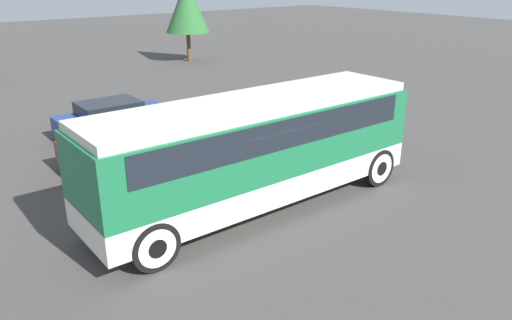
# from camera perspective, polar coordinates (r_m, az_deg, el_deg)

# --- Properties ---
(ground_plane) EXTENTS (120.00, 120.00, 0.00)m
(ground_plane) POSITION_cam_1_polar(r_m,az_deg,el_deg) (13.92, 0.00, -5.29)
(ground_plane) COLOR #423F3D
(tour_bus) EXTENTS (9.50, 2.52, 3.06)m
(tour_bus) POSITION_cam_1_polar(r_m,az_deg,el_deg) (13.26, 0.33, 2.00)
(tour_bus) COLOR silver
(tour_bus) RESTS_ON ground_plane
(parked_car_near) EXTENTS (4.37, 1.97, 1.34)m
(parked_car_near) POSITION_cam_1_polar(r_m,az_deg,el_deg) (20.61, -16.02, 4.71)
(parked_car_near) COLOR navy
(parked_car_near) RESTS_ON ground_plane
(parked_car_mid) EXTENTS (4.20, 1.91, 1.46)m
(parked_car_mid) POSITION_cam_1_polar(r_m,az_deg,el_deg) (17.28, -14.69, 1.96)
(parked_car_mid) COLOR maroon
(parked_car_mid) RESTS_ON ground_plane
(tree_left) EXTENTS (3.03, 3.03, 5.54)m
(tree_left) POSITION_cam_1_polar(r_m,az_deg,el_deg) (36.34, -7.91, 17.00)
(tree_left) COLOR brown
(tree_left) RESTS_ON ground_plane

